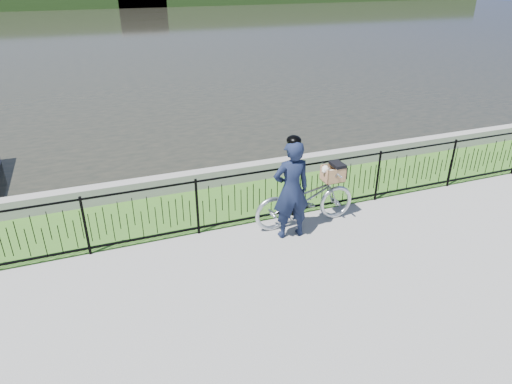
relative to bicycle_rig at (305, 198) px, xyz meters
name	(u,v)px	position (x,y,z in m)	size (l,w,h in m)	color
ground	(279,268)	(-1.08, -1.23, -0.56)	(120.00, 120.00, 0.00)	gray
grass_strip	(232,202)	(-1.08, 1.37, -0.56)	(60.00, 2.00, 0.01)	#36641F
water	(111,33)	(-1.08, 31.77, -0.56)	(120.00, 120.00, 0.00)	black
quay_wall	(219,176)	(-1.08, 2.37, -0.36)	(60.00, 0.30, 0.40)	gray
fence	(247,198)	(-1.08, 0.37, 0.02)	(14.00, 0.06, 1.15)	black
bicycle_rig	(305,198)	(0.00, 0.00, 0.00)	(2.10, 0.73, 1.23)	silver
cyclist	(291,189)	(-0.47, -0.31, 0.42)	(0.72, 0.49, 2.00)	#121A33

